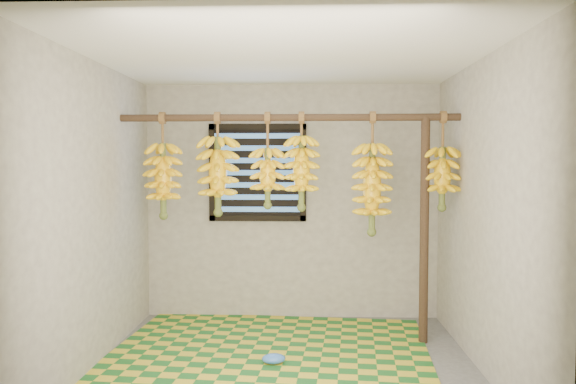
{
  "coord_description": "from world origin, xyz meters",
  "views": [
    {
      "loc": [
        0.19,
        -4.27,
        1.6
      ],
      "look_at": [
        0.0,
        0.55,
        1.35
      ],
      "focal_mm": 35.0,
      "sensor_mm": 36.0,
      "label": 1
    }
  ],
  "objects_px": {
    "banana_bunch_c": "(268,178)",
    "banana_bunch_e": "(372,189)",
    "banana_bunch_f": "(442,178)",
    "plastic_bag": "(274,359)",
    "support_post": "(424,231)",
    "banana_bunch_b": "(218,176)",
    "woven_mat": "(270,350)",
    "banana_bunch_a": "(163,180)",
    "banana_bunch_d": "(301,173)"
  },
  "relations": [
    {
      "from": "banana_bunch_a",
      "to": "banana_bunch_c",
      "type": "distance_m",
      "value": 0.94
    },
    {
      "from": "banana_bunch_a",
      "to": "banana_bunch_c",
      "type": "bearing_deg",
      "value": 0.0
    },
    {
      "from": "plastic_bag",
      "to": "banana_bunch_d",
      "type": "relative_size",
      "value": 0.22
    },
    {
      "from": "support_post",
      "to": "banana_bunch_c",
      "type": "xyz_separation_m",
      "value": [
        -1.39,
        0.0,
        0.47
      ]
    },
    {
      "from": "support_post",
      "to": "woven_mat",
      "type": "distance_m",
      "value": 1.7
    },
    {
      "from": "banana_bunch_f",
      "to": "banana_bunch_e",
      "type": "bearing_deg",
      "value": 180.0
    },
    {
      "from": "plastic_bag",
      "to": "banana_bunch_a",
      "type": "height_order",
      "value": "banana_bunch_a"
    },
    {
      "from": "banana_bunch_b",
      "to": "banana_bunch_d",
      "type": "xyz_separation_m",
      "value": [
        0.75,
        -0.0,
        0.03
      ]
    },
    {
      "from": "support_post",
      "to": "banana_bunch_a",
      "type": "distance_m",
      "value": 2.37
    },
    {
      "from": "plastic_bag",
      "to": "banana_bunch_b",
      "type": "height_order",
      "value": "banana_bunch_b"
    },
    {
      "from": "support_post",
      "to": "banana_bunch_a",
      "type": "height_order",
      "value": "banana_bunch_a"
    },
    {
      "from": "banana_bunch_b",
      "to": "banana_bunch_c",
      "type": "height_order",
      "value": "same"
    },
    {
      "from": "plastic_bag",
      "to": "banana_bunch_f",
      "type": "bearing_deg",
      "value": 22.74
    },
    {
      "from": "banana_bunch_c",
      "to": "banana_bunch_f",
      "type": "bearing_deg",
      "value": 0.0
    },
    {
      "from": "banana_bunch_f",
      "to": "plastic_bag",
      "type": "bearing_deg",
      "value": -157.26
    },
    {
      "from": "woven_mat",
      "to": "banana_bunch_a",
      "type": "xyz_separation_m",
      "value": [
        -0.98,
        0.29,
        1.44
      ]
    },
    {
      "from": "banana_bunch_e",
      "to": "banana_bunch_d",
      "type": "bearing_deg",
      "value": -180.0
    },
    {
      "from": "plastic_bag",
      "to": "banana_bunch_d",
      "type": "bearing_deg",
      "value": 70.93
    },
    {
      "from": "banana_bunch_c",
      "to": "banana_bunch_d",
      "type": "xyz_separation_m",
      "value": [
        0.3,
        -0.0,
        0.04
      ]
    },
    {
      "from": "woven_mat",
      "to": "banana_bunch_b",
      "type": "height_order",
      "value": "banana_bunch_b"
    },
    {
      "from": "woven_mat",
      "to": "banana_bunch_c",
      "type": "xyz_separation_m",
      "value": [
        -0.04,
        0.29,
        1.47
      ]
    },
    {
      "from": "banana_bunch_a",
      "to": "banana_bunch_e",
      "type": "distance_m",
      "value": 1.86
    },
    {
      "from": "plastic_bag",
      "to": "banana_bunch_f",
      "type": "distance_m",
      "value": 2.11
    },
    {
      "from": "banana_bunch_e",
      "to": "support_post",
      "type": "bearing_deg",
      "value": 0.0
    },
    {
      "from": "banana_bunch_c",
      "to": "banana_bunch_f",
      "type": "relative_size",
      "value": 0.98
    },
    {
      "from": "banana_bunch_b",
      "to": "banana_bunch_c",
      "type": "xyz_separation_m",
      "value": [
        0.45,
        -0.0,
        -0.02
      ]
    },
    {
      "from": "plastic_bag",
      "to": "banana_bunch_e",
      "type": "distance_m",
      "value": 1.68
    },
    {
      "from": "banana_bunch_a",
      "to": "banana_bunch_f",
      "type": "distance_m",
      "value": 2.48
    },
    {
      "from": "woven_mat",
      "to": "banana_bunch_a",
      "type": "distance_m",
      "value": 1.76
    },
    {
      "from": "banana_bunch_b",
      "to": "banana_bunch_e",
      "type": "distance_m",
      "value": 1.37
    },
    {
      "from": "banana_bunch_d",
      "to": "banana_bunch_c",
      "type": "bearing_deg",
      "value": 180.0
    },
    {
      "from": "support_post",
      "to": "banana_bunch_e",
      "type": "bearing_deg",
      "value": 180.0
    },
    {
      "from": "banana_bunch_c",
      "to": "banana_bunch_e",
      "type": "xyz_separation_m",
      "value": [
        0.92,
        0.0,
        -0.1
      ]
    },
    {
      "from": "plastic_bag",
      "to": "banana_bunch_b",
      "type": "relative_size",
      "value": 0.21
    },
    {
      "from": "support_post",
      "to": "banana_bunch_c",
      "type": "height_order",
      "value": "banana_bunch_c"
    },
    {
      "from": "banana_bunch_a",
      "to": "banana_bunch_c",
      "type": "height_order",
      "value": "same"
    },
    {
      "from": "support_post",
      "to": "banana_bunch_d",
      "type": "relative_size",
      "value": 2.31
    },
    {
      "from": "banana_bunch_e",
      "to": "banana_bunch_f",
      "type": "bearing_deg",
      "value": 0.0
    },
    {
      "from": "plastic_bag",
      "to": "banana_bunch_c",
      "type": "height_order",
      "value": "banana_bunch_c"
    },
    {
      "from": "plastic_bag",
      "to": "banana_bunch_c",
      "type": "distance_m",
      "value": 1.55
    },
    {
      "from": "support_post",
      "to": "banana_bunch_a",
      "type": "xyz_separation_m",
      "value": [
        -2.33,
        -0.0,
        0.44
      ]
    },
    {
      "from": "banana_bunch_b",
      "to": "woven_mat",
      "type": "bearing_deg",
      "value": -30.54
    },
    {
      "from": "support_post",
      "to": "banana_bunch_f",
      "type": "height_order",
      "value": "banana_bunch_f"
    },
    {
      "from": "plastic_bag",
      "to": "banana_bunch_e",
      "type": "height_order",
      "value": "banana_bunch_e"
    },
    {
      "from": "banana_bunch_e",
      "to": "banana_bunch_f",
      "type": "xyz_separation_m",
      "value": [
        0.61,
        0.0,
        0.1
      ]
    },
    {
      "from": "banana_bunch_a",
      "to": "banana_bunch_b",
      "type": "distance_m",
      "value": 0.49
    },
    {
      "from": "woven_mat",
      "to": "banana_bunch_c",
      "type": "bearing_deg",
      "value": 97.74
    },
    {
      "from": "woven_mat",
      "to": "banana_bunch_c",
      "type": "height_order",
      "value": "banana_bunch_c"
    },
    {
      "from": "plastic_bag",
      "to": "banana_bunch_d",
      "type": "height_order",
      "value": "banana_bunch_d"
    },
    {
      "from": "woven_mat",
      "to": "banana_bunch_e",
      "type": "distance_m",
      "value": 1.65
    }
  ]
}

